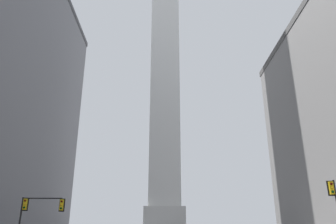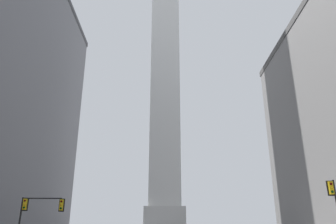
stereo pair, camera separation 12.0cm
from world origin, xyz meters
The scene contains 3 objects.
obelisk centered at (0.00, 59.12, 33.38)m, with size 7.17×7.17×69.60m.
traffic_light_mid_left centered at (-13.40, 33.61, 3.79)m, with size 4.55×0.52×5.00m.
traffic_light_mid_right centered at (14.67, 27.25, 3.90)m, with size 0.76×0.52×5.92m.
Camera 2 is at (-0.20, -1.83, 1.54)m, focal length 35.00 mm.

